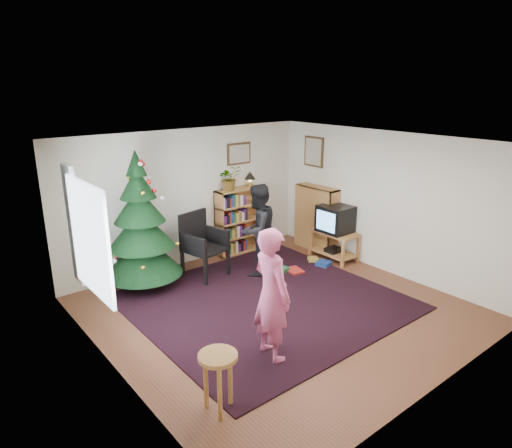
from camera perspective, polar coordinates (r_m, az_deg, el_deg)
floor at (r=7.02m, az=2.71°, el=-10.59°), size 5.00×5.00×0.00m
ceiling at (r=6.25m, az=3.04°, el=10.10°), size 5.00×5.00×0.00m
wall_back at (r=8.48m, az=-8.44°, el=3.29°), size 5.00×0.02×2.50m
wall_front at (r=5.07m, az=22.14°, el=-7.71°), size 5.00×0.02×2.50m
wall_left at (r=5.30m, az=-17.90°, el=-6.14°), size 0.02×5.00×2.50m
wall_right at (r=8.34m, az=15.84°, el=2.56°), size 0.02×5.00×2.50m
rug at (r=7.21m, az=1.11°, el=-9.66°), size 3.80×3.60×0.02m
window_pane at (r=5.76m, az=-20.05°, el=-1.83°), size 0.04×1.20×1.40m
curtain at (r=6.41m, az=-21.81°, el=-0.11°), size 0.06×0.35×1.60m
picture_back at (r=8.94m, az=-2.15°, el=8.78°), size 0.55×0.03×0.42m
picture_right at (r=9.27m, az=7.25°, el=8.96°), size 0.03×0.50×0.60m
christmas_tree at (r=7.59m, az=-14.17°, el=-1.04°), size 1.27×1.27×2.30m
bookshelf_back at (r=9.04m, az=-2.23°, el=0.51°), size 0.95×0.30×1.30m
bookshelf_right at (r=9.27m, az=7.55°, el=0.81°), size 0.30×0.95×1.30m
tv_stand at (r=8.91m, az=9.73°, el=-2.30°), size 0.49×0.89×0.55m
crt_tv at (r=8.76m, az=9.88°, el=0.65°), size 0.54×0.58×0.51m
armchair at (r=8.03m, az=-6.90°, el=-2.15°), size 0.74×0.74×1.14m
stool at (r=4.86m, az=-4.76°, el=-17.45°), size 0.41×0.41×0.68m
person_standing at (r=5.55m, az=1.96°, el=-8.80°), size 0.46×0.65×1.69m
person_by_chair at (r=7.92m, az=0.21°, el=-0.79°), size 0.91×0.78×1.63m
potted_plant at (r=8.71m, az=-3.36°, el=5.79°), size 0.50×0.45×0.48m
table_lamp at (r=9.01m, az=-0.76°, el=5.95°), size 0.22×0.22×0.30m
floor_clutter at (r=8.30m, az=5.35°, el=-5.72°), size 1.51×0.70×0.08m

